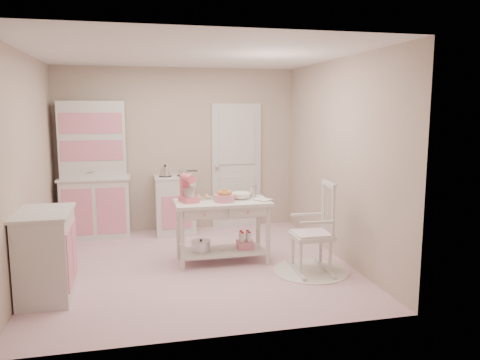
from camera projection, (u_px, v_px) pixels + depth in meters
name	position (u px, v px, depth m)	size (l,w,h in m)	color
room_shell	(193.00, 135.00, 5.65)	(3.84, 3.84, 2.62)	pink
door	(236.00, 166.00, 7.75)	(0.82, 0.05, 2.04)	silver
hutch	(94.00, 170.00, 7.05)	(1.06, 0.50, 2.08)	silver
stove	(175.00, 205.00, 7.36)	(0.62, 0.57, 0.92)	silver
base_cabinet	(46.00, 255.00, 4.85)	(0.54, 0.84, 0.92)	silver
lace_rug	(311.00, 271.00, 5.69)	(0.92, 0.92, 0.01)	white
rocking_chair	(312.00, 227.00, 5.61)	(0.48, 0.72, 1.10)	silver
work_table	(222.00, 232.00, 5.99)	(1.20, 0.60, 0.80)	silver
stand_mixer	(189.00, 189.00, 5.83)	(0.20, 0.28, 0.34)	#F46779
cookie_tray	(208.00, 198.00, 6.07)	(0.34, 0.24, 0.02)	silver
bread_basket	(224.00, 198.00, 5.88)	(0.25, 0.25, 0.09)	pink
mixing_bowl	(241.00, 196.00, 6.06)	(0.26, 0.26, 0.08)	white
metal_pitcher	(253.00, 191.00, 6.17)	(0.10, 0.10, 0.17)	silver
recipe_book	(259.00, 200.00, 5.91)	(0.15, 0.21, 0.02)	white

